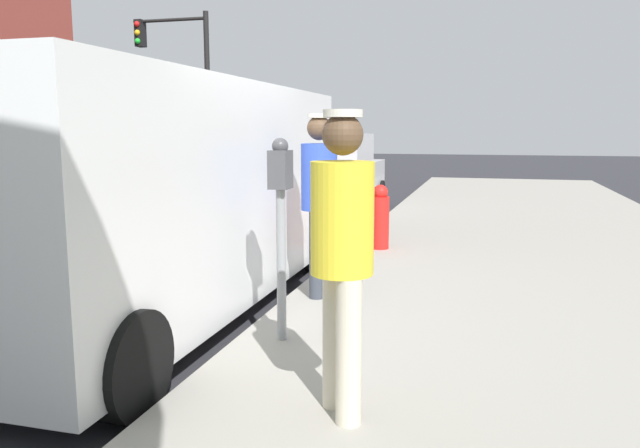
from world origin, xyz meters
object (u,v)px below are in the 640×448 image
(parking_meter_near, at_px, (281,205))
(parked_van, at_px, (158,192))
(pedestrian_in_blue, at_px, (319,193))
(fire_hydrant, at_px, (380,218))
(pedestrian_in_yellow, at_px, (342,246))
(parked_sedan_ahead, at_px, (326,178))
(traffic_light_corner, at_px, (182,70))

(parking_meter_near, distance_m, parked_van, 1.72)
(pedestrian_in_blue, bearing_deg, fire_hydrant, 86.23)
(fire_hydrant, bearing_deg, pedestrian_in_yellow, -82.71)
(pedestrian_in_yellow, relative_size, parked_sedan_ahead, 0.38)
(pedestrian_in_blue, distance_m, parked_van, 1.50)
(pedestrian_in_blue, height_order, parked_van, parked_van)
(pedestrian_in_blue, bearing_deg, pedestrian_in_yellow, -71.75)
(parked_van, relative_size, traffic_light_corner, 1.00)
(pedestrian_in_yellow, bearing_deg, parked_sedan_ahead, 105.37)
(pedestrian_in_blue, xyz_separation_m, parked_sedan_ahead, (-1.66, 6.52, -0.39))
(pedestrian_in_yellow, bearing_deg, parked_van, 138.93)
(parked_sedan_ahead, bearing_deg, pedestrian_in_yellow, -74.63)
(parked_sedan_ahead, distance_m, traffic_light_corner, 8.29)
(parking_meter_near, height_order, fire_hydrant, parking_meter_near)
(pedestrian_in_blue, xyz_separation_m, fire_hydrant, (0.16, 2.47, -0.57))
(parking_meter_near, bearing_deg, parked_van, 150.50)
(parked_sedan_ahead, distance_m, fire_hydrant, 4.44)
(parking_meter_near, bearing_deg, pedestrian_in_yellow, -56.44)
(parking_meter_near, distance_m, parked_sedan_ahead, 8.01)
(pedestrian_in_yellow, relative_size, fire_hydrant, 1.95)
(fire_hydrant, bearing_deg, parked_van, -118.76)
(fire_hydrant, bearing_deg, traffic_light_corner, 129.98)
(pedestrian_in_yellow, relative_size, parked_van, 0.32)
(pedestrian_in_yellow, bearing_deg, pedestrian_in_blue, 108.25)
(parked_van, relative_size, parked_sedan_ahead, 1.17)
(parked_sedan_ahead, relative_size, fire_hydrant, 5.17)
(parking_meter_near, relative_size, pedestrian_in_blue, 0.88)
(parked_van, xyz_separation_m, traffic_light_corner, (-6.11, 12.11, 2.36))
(parked_sedan_ahead, bearing_deg, parking_meter_near, -77.55)
(parking_meter_near, height_order, traffic_light_corner, traffic_light_corner)
(pedestrian_in_yellow, height_order, parked_van, parked_van)
(pedestrian_in_blue, relative_size, parked_sedan_ahead, 0.39)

